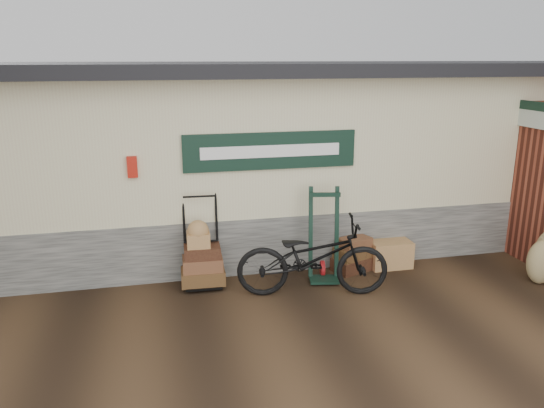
# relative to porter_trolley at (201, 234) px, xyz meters

# --- Properties ---
(ground) EXTENTS (80.00, 80.00, 0.00)m
(ground) POSITION_rel_porter_trolley_xyz_m (1.38, -0.85, -0.77)
(ground) COLOR black
(ground) RESTS_ON ground
(station_building) EXTENTS (14.40, 4.10, 3.20)m
(station_building) POSITION_rel_porter_trolley_xyz_m (1.38, 1.89, 0.85)
(station_building) COLOR #4C4C47
(station_building) RESTS_ON ground
(porter_trolley) EXTENTS (0.80, 0.61, 1.54)m
(porter_trolley) POSITION_rel_porter_trolley_xyz_m (0.00, 0.00, 0.00)
(porter_trolley) COLOR black
(porter_trolley) RESTS_ON ground
(green_barrow) EXTENTS (0.59, 0.53, 1.42)m
(green_barrow) POSITION_rel_porter_trolley_xyz_m (1.82, -0.27, -0.06)
(green_barrow) COLOR black
(green_barrow) RESTS_ON ground
(suitcase_stack) EXTENTS (0.72, 0.58, 0.55)m
(suitcase_stack) POSITION_rel_porter_trolley_xyz_m (2.38, -0.05, -0.50)
(suitcase_stack) COLOR #341710
(suitcase_stack) RESTS_ON ground
(wicker_hamper) EXTENTS (0.67, 0.44, 0.43)m
(wicker_hamper) POSITION_rel_porter_trolley_xyz_m (3.02, -0.02, -0.55)
(wicker_hamper) COLOR olive
(wicker_hamper) RESTS_ON ground
(bicycle) EXTENTS (1.14, 2.25, 1.25)m
(bicycle) POSITION_rel_porter_trolley_xyz_m (1.49, -0.76, -0.15)
(bicycle) COLOR black
(bicycle) RESTS_ON ground
(burlap_sack_right) EXTENTS (0.48, 0.43, 0.69)m
(burlap_sack_right) POSITION_rel_porter_trolley_xyz_m (4.93, -1.16, -0.43)
(burlap_sack_right) COLOR olive
(burlap_sack_right) RESTS_ON ground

